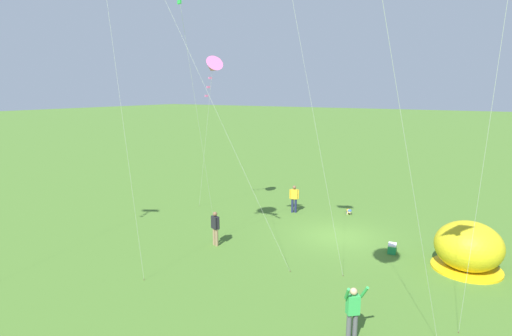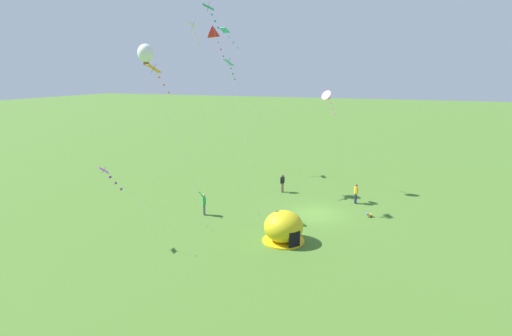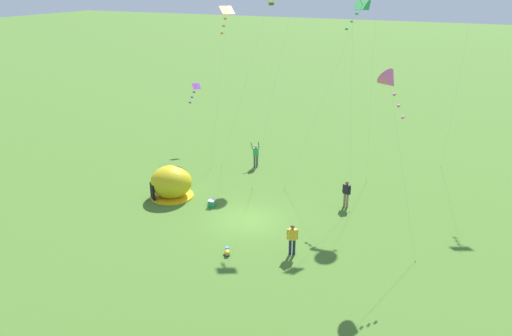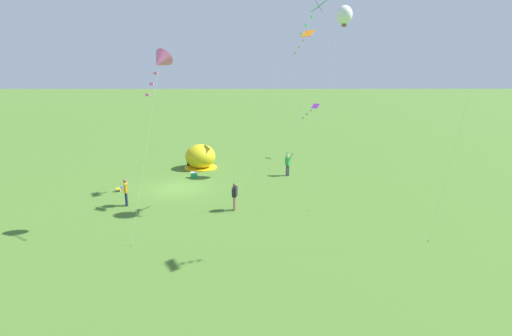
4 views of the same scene
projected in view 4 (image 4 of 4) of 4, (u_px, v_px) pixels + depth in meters
The scene contains 12 objects.
ground_plane at pixel (178, 188), 28.96m from camera, with size 300.00×300.00×0.00m, color #477028.
popup_tent at pixel (200, 157), 34.56m from camera, with size 2.81×2.81×2.10m.
cooler_box at pixel (194, 175), 31.71m from camera, with size 0.44×0.58×0.44m.
toddler_crawling at pixel (120, 189), 28.13m from camera, with size 0.42×0.54×0.32m.
person_strolling at pixel (126, 191), 24.98m from camera, with size 0.55×0.37×1.72m.
person_center_field at pixel (235, 195), 24.16m from camera, with size 0.57×0.34×1.72m.
person_arms_raised at pixel (288, 164), 32.10m from camera, with size 0.71×0.69×1.89m.
kite_purple at pixel (312, 109), 38.05m from camera, with size 0.84×6.67×5.21m.
kite_orange at pixel (306, 38), 32.79m from camera, with size 1.26×4.50×11.57m.
kite_white at pixel (344, 15), 30.04m from camera, with size 2.23×6.09×13.05m.
kite_green at pixel (315, 13), 22.83m from camera, with size 3.92×4.58×12.21m.
kite_pink at pixel (160, 61), 19.70m from camera, with size 3.16×2.13×9.38m.
Camera 4 is at (27.83, 5.27, 8.38)m, focal length 28.00 mm.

